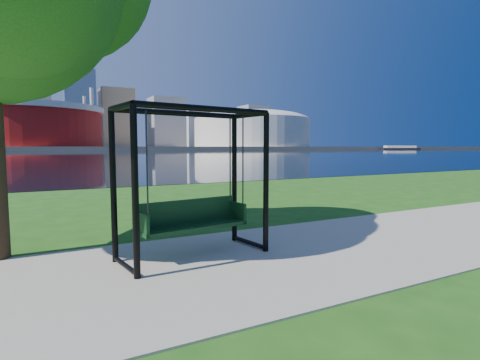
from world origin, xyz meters
TOP-DOWN VIEW (x-y plane):
  - ground at (0.00, 0.00)m, footprint 900.00×900.00m
  - path at (0.00, -0.50)m, footprint 120.00×4.00m
  - river at (0.00, 102.00)m, footprint 900.00×180.00m
  - far_bank at (0.00, 306.00)m, footprint 900.00×228.00m
  - stadium at (-10.00, 235.00)m, footprint 83.00×83.00m
  - arena at (135.00, 235.00)m, footprint 84.00×84.00m
  - skyline at (-4.27, 319.39)m, footprint 392.00×66.00m
  - swing at (-0.60, 0.15)m, footprint 2.57×1.39m
  - barge at (225.43, 178.53)m, footprint 27.76×17.41m

SIDE VIEW (x-z plane):
  - ground at x=0.00m, z-range 0.00..0.00m
  - river at x=0.00m, z-range 0.00..0.02m
  - path at x=0.00m, z-range 0.00..0.03m
  - far_bank at x=0.00m, z-range 0.00..2.00m
  - swing at x=-0.60m, z-range -0.04..2.46m
  - barge at x=225.43m, z-range -0.12..2.59m
  - stadium at x=-10.00m, z-range -1.77..30.23m
  - arena at x=135.00m, z-range 2.59..29.15m
  - skyline at x=-4.27m, z-range -12.36..84.14m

